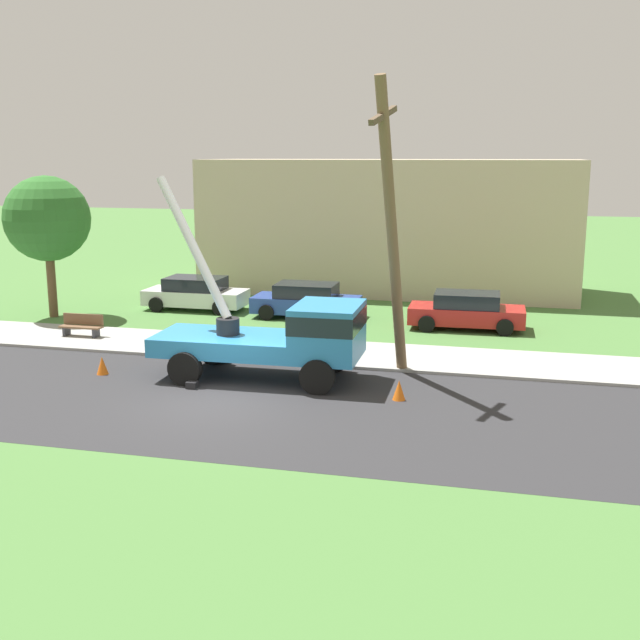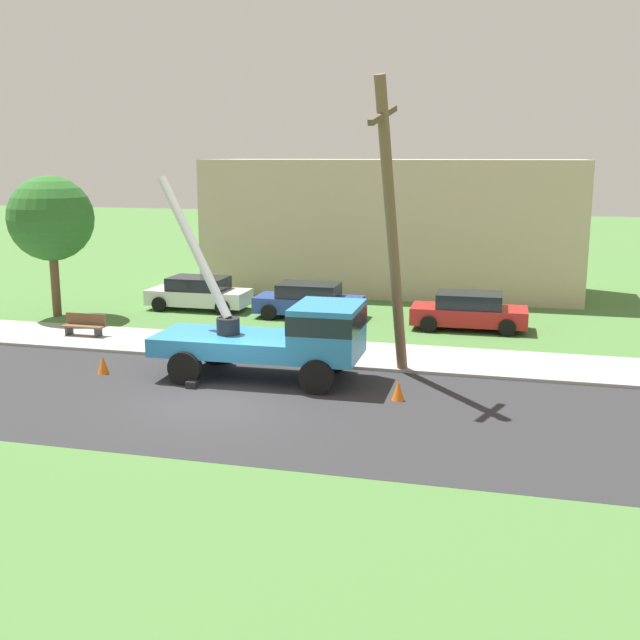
% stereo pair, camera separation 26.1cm
% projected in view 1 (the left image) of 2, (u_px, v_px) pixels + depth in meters
% --- Properties ---
extents(ground_plane, '(120.00, 120.00, 0.00)m').
position_uv_depth(ground_plane, '(321.00, 316.00, 32.67)').
color(ground_plane, '#477538').
extents(road_asphalt, '(80.00, 8.20, 0.01)m').
position_uv_depth(road_asphalt, '(217.00, 402.00, 21.27)').
color(road_asphalt, '#2B2B2D').
rests_on(road_asphalt, ground).
extents(sidewalk_strip, '(80.00, 3.37, 0.10)m').
position_uv_depth(sidewalk_strip, '(278.00, 350.00, 26.76)').
color(sidewalk_strip, '#9E9E99').
rests_on(sidewalk_strip, ground).
extents(utility_truck, '(6.82, 3.21, 5.98)m').
position_uv_depth(utility_truck, '(285.00, 334.00, 23.10)').
color(utility_truck, '#2D84C6').
rests_on(utility_truck, ground).
extents(leaning_utility_pole, '(0.85, 3.05, 8.78)m').
position_uv_depth(leaning_utility_pole, '(392.00, 229.00, 22.39)').
color(leaning_utility_pole, brown).
rests_on(leaning_utility_pole, ground).
extents(traffic_cone_ahead, '(0.36, 0.36, 0.56)m').
position_uv_depth(traffic_cone_ahead, '(399.00, 390.00, 21.37)').
color(traffic_cone_ahead, orange).
rests_on(traffic_cone_ahead, ground).
extents(traffic_cone_behind, '(0.36, 0.36, 0.56)m').
position_uv_depth(traffic_cone_behind, '(102.00, 365.00, 23.88)').
color(traffic_cone_behind, orange).
rests_on(traffic_cone_behind, ground).
extents(parked_sedan_white, '(4.41, 2.03, 1.42)m').
position_uv_depth(parked_sedan_white, '(196.00, 293.00, 33.84)').
color(parked_sedan_white, silver).
rests_on(parked_sedan_white, ground).
extents(parked_sedan_blue, '(4.42, 2.05, 1.42)m').
position_uv_depth(parked_sedan_blue, '(306.00, 300.00, 32.19)').
color(parked_sedan_blue, '#263F99').
rests_on(parked_sedan_blue, ground).
extents(parked_sedan_red, '(4.44, 2.09, 1.42)m').
position_uv_depth(parked_sedan_red, '(467.00, 311.00, 30.06)').
color(parked_sedan_red, '#B21E1E').
rests_on(parked_sedan_red, ground).
extents(park_bench, '(1.60, 0.45, 0.90)m').
position_uv_depth(park_bench, '(82.00, 326.00, 28.51)').
color(park_bench, brown).
rests_on(park_bench, ground).
extents(roadside_tree_near, '(3.48, 3.48, 5.81)m').
position_uv_depth(roadside_tree_near, '(47.00, 219.00, 31.66)').
color(roadside_tree_near, brown).
rests_on(roadside_tree_near, ground).
extents(lowrise_building_backdrop, '(18.00, 6.00, 6.40)m').
position_uv_depth(lowrise_building_backdrop, '(389.00, 226.00, 38.30)').
color(lowrise_building_backdrop, '#C6B293').
rests_on(lowrise_building_backdrop, ground).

